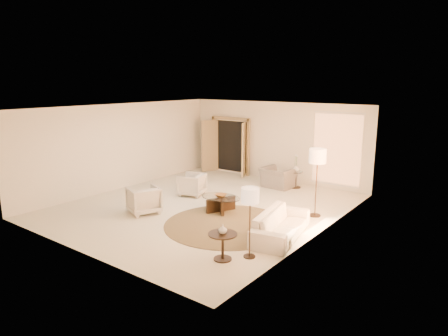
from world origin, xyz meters
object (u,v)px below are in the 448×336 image
Objects in this scene: armchair_left at (192,183)px; coffee_table at (221,202)px; armchair_right at (144,199)px; end_table at (223,242)px; side_vase at (296,168)px; bowl at (221,195)px; side_table at (295,178)px; accent_chair at (278,174)px; sofa at (281,224)px; end_vase at (223,229)px; floor_lamp_near at (318,159)px; floor_lamp_far at (250,199)px.

coffee_table is at bearing 49.44° from armchair_left.
end_table is (3.47, -1.05, -0.02)m from armchair_right.
armchair_right is at bearing -113.27° from side_vase.
coffee_table is 0.20m from bowl.
side_table is 1.80× the size of bowl.
accent_chair is at bearing 90.49° from coffee_table.
armchair_left reaches higher than sofa.
sofa is 4.51m from side_vase.
accent_chair reaches higher than end_vase.
accent_chair is at bearing -176.79° from armchair_right.
sofa is 3.74× the size of side_table.
end_vase reaches higher than end_table.
armchair_right is at bearing 163.17° from end_vase.
armchair_right is 5.28m from side_table.
coffee_table is at bearing 127.95° from end_vase.
accent_chair is at bearing 19.22° from sofa.
bowl is at bearing 180.00° from coffee_table.
sofa is at bearing 53.67° from armchair_left.
floor_lamp_near is (2.25, -2.00, 1.09)m from accent_chair.
accent_chair is 0.71× the size of floor_lamp_far.
side_vase is (2.08, 4.85, 0.27)m from armchair_right.
floor_lamp_far is 3.06m from bowl.
end_vase is at bearing 95.66° from armchair_right.
sofa is 2.30m from bowl.
side_vase is at bearing 127.15° from floor_lamp_near.
side_vase is (2.19, 2.77, 0.29)m from armchair_left.
floor_lamp_far is (2.22, -1.96, 0.97)m from coffee_table.
end_table is (1.85, -2.38, 0.11)m from coffee_table.
armchair_left is at bearing 145.48° from floor_lamp_far.
end_vase is at bearing 157.64° from sofa.
armchair_right is (-3.82, -0.70, 0.10)m from sofa.
coffee_table is at bearing 151.92° from armchair_right.
end_vase is at bearing -131.03° from floor_lamp_far.
side_table is 3.01× the size of end_vase.
armchair_left is 1.29× the size of end_table.
end_table is 0.26m from end_vase.
floor_lamp_near is at bearing -52.85° from side_table.
floor_lamp_near is 5.85× the size of bowl.
floor_lamp_near reaches higher than coffee_table.
floor_lamp_far is (-0.00, -3.17, -0.30)m from floor_lamp_near.
bowl is at bearing 138.59° from floor_lamp_far.
armchair_left is 0.52× the size of floor_lamp_far.
floor_lamp_near is (0.37, 3.59, 1.16)m from end_table.
bowl is at bearing -151.36° from floor_lamp_near.
coffee_table is 0.73× the size of floor_lamp_near.
sofa is at bearing 122.84° from armchair_right.
armchair_left is at bearing 138.80° from end_vase.
sofa is 4.16m from armchair_left.
side_table reaches higher than end_table.
end_table is at bearing -76.79° from side_vase.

